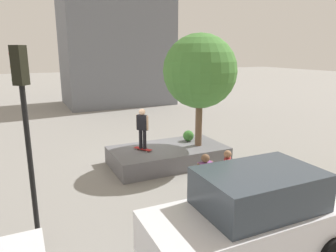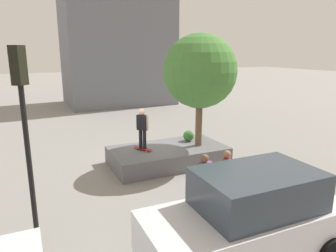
% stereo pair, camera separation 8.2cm
% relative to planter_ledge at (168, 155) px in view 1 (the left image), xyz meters
% --- Properties ---
extents(ground_plane, '(120.00, 120.00, 0.00)m').
position_rel_planter_ledge_xyz_m(ground_plane, '(0.42, -0.39, -0.35)').
color(ground_plane, gray).
extents(planter_ledge, '(4.65, 2.51, 0.71)m').
position_rel_planter_ledge_xyz_m(planter_ledge, '(0.00, 0.00, 0.00)').
color(planter_ledge, slate).
rests_on(planter_ledge, ground).
extents(plaza_tree, '(2.95, 2.95, 4.55)m').
position_rel_planter_ledge_xyz_m(plaza_tree, '(-1.27, 0.28, 3.41)').
color(plaza_tree, brown).
rests_on(plaza_tree, planter_ledge).
extents(boxwood_shrub, '(0.47, 0.47, 0.47)m').
position_rel_planter_ledge_xyz_m(boxwood_shrub, '(-1.20, -0.46, 0.59)').
color(boxwood_shrub, '#3D7A33').
rests_on(boxwood_shrub, planter_ledge).
extents(skateboard, '(0.59, 0.80, 0.07)m').
position_rel_planter_ledge_xyz_m(skateboard, '(1.08, -0.07, 0.41)').
color(skateboard, '#A51E1E').
rests_on(skateboard, planter_ledge).
extents(skateboarder, '(0.40, 0.46, 1.61)m').
position_rel_planter_ledge_xyz_m(skateboarder, '(1.08, -0.07, 1.35)').
color(skateboarder, black).
rests_on(skateboarder, skateboard).
extents(police_car, '(4.59, 2.20, 2.12)m').
position_rel_planter_ledge_xyz_m(police_car, '(1.03, 6.35, 0.73)').
color(police_car, white).
rests_on(police_car, ground).
extents(traffic_light_corner, '(0.37, 0.37, 4.69)m').
position_rel_planter_ledge_xyz_m(traffic_light_corner, '(5.22, 3.52, 2.83)').
color(traffic_light_corner, black).
rests_on(traffic_light_corner, ground).
extents(bystander_watching, '(0.55, 0.25, 1.63)m').
position_rel_planter_ledge_xyz_m(bystander_watching, '(0.55, 3.72, 0.59)').
color(bystander_watching, navy).
rests_on(bystander_watching, ground).
extents(pedestrian_crossing, '(0.42, 0.43, 1.57)m').
position_rel_planter_ledge_xyz_m(pedestrian_crossing, '(-0.36, 3.56, 0.56)').
color(pedestrian_crossing, '#8C9EB7').
rests_on(pedestrian_crossing, ground).
extents(plaza_lowrise_south, '(8.85, 6.14, 14.95)m').
position_rel_planter_ledge_xyz_m(plaza_lowrise_south, '(-2.57, -15.87, 7.12)').
color(plaza_lowrise_south, slate).
rests_on(plaza_lowrise_south, ground).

